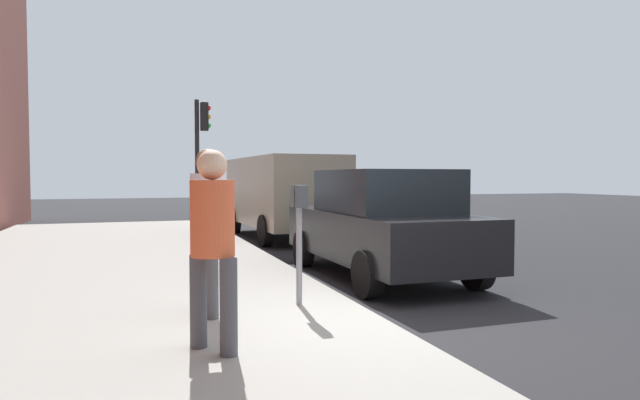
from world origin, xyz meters
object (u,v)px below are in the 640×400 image
Objects in this scene: pedestrian_bystander at (213,234)px; parked_sedan_near at (382,223)px; parking_meter at (299,219)px; pedestrian_at_meter at (209,216)px; parked_van_far at (282,192)px; traffic_signal at (201,143)px.

pedestrian_bystander reaches higher than parked_sedan_near.
pedestrian_at_meter is (-0.11, 1.06, 0.06)m from parking_meter.
parking_meter is at bearing 166.26° from parked_van_far.
parked_van_far reaches higher than pedestrian_bystander.
traffic_signal is at bearing 69.66° from parked_van_far.
parking_meter is 0.78× the size of pedestrian_at_meter.
parked_sedan_near is 7.53m from traffic_signal.
pedestrian_at_meter is at bearing 173.72° from traffic_signal.
pedestrian_bystander is at bearing 173.75° from traffic_signal.
parked_van_far is 2.58m from traffic_signal.
parked_van_far is at bearing -110.34° from traffic_signal.
parked_sedan_near is 1.23× the size of traffic_signal.
parked_van_far is 1.46× the size of traffic_signal.
parked_van_far is at bearing 0.00° from parked_sedan_near.
traffic_signal reaches higher than parked_sedan_near.
pedestrian_bystander is (-1.31, 0.14, -0.06)m from pedestrian_at_meter.
traffic_signal is at bearing 0.34° from parking_meter.
parked_sedan_near is 0.84× the size of parked_van_far.
parking_meter is 0.27× the size of parked_van_far.
parked_van_far is (8.40, -3.09, 0.03)m from pedestrian_at_meter.
parked_sedan_near is (2.14, -3.09, -0.33)m from pedestrian_at_meter.
parked_van_far is at bearing 70.66° from pedestrian_at_meter.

